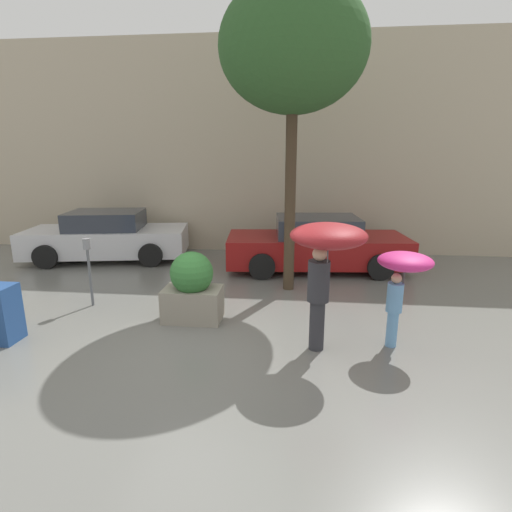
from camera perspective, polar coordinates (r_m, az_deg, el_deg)
The scene contains 9 objects.
ground_plane at distance 6.17m, azimuth -8.04°, elevation -13.05°, with size 40.00×40.00×0.00m, color slate.
building_facade at distance 11.89m, azimuth -0.77°, elevation 15.17°, with size 18.00×0.30×6.00m.
planter_box at distance 6.99m, azimuth -9.09°, elevation -4.51°, with size 1.00×0.74×1.22m.
person_adult at distance 5.59m, azimuth 9.99°, elevation 0.96°, with size 1.06×1.06×1.92m.
person_child at distance 6.15m, azimuth 20.24°, elevation -2.09°, with size 0.78×0.78×1.45m.
parked_car_near at distance 10.11m, azimuth 8.65°, elevation 1.56°, with size 4.55×2.25×1.33m.
parked_car_far at distance 11.71m, azimuth -20.46°, elevation 2.55°, with size 4.48×2.49×1.33m.
street_tree at distance 8.45m, azimuth 5.35°, elevation 27.35°, with size 2.82×2.82×5.97m.
parking_meter at distance 8.09m, azimuth -22.85°, elevation -0.27°, with size 0.14×0.14×1.31m.
Camera 1 is at (1.41, -5.30, 2.82)m, focal length 28.00 mm.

